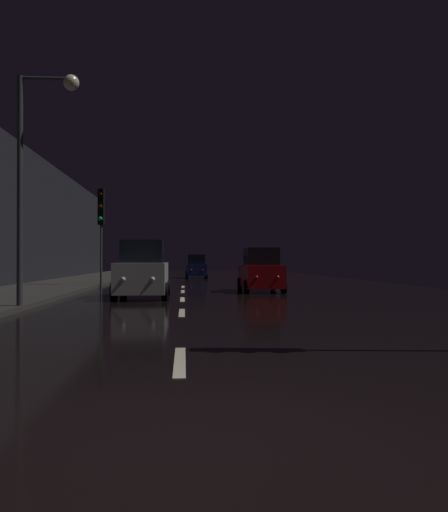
{
  "coord_description": "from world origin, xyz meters",
  "views": [
    {
      "loc": [
        0.06,
        -4.41,
        1.41
      ],
      "look_at": [
        1.96,
        20.79,
        1.62
      ],
      "focal_mm": 37.18,
      "sensor_mm": 36.0,
      "label": 1
    }
  ],
  "objects_px": {
    "traffic_light_far_left": "(101,215)",
    "car_distant_taillights": "(196,267)",
    "streetlamp_overhead": "(38,152)",
    "car_approaching_headlights": "(143,272)",
    "car_parked_right_far": "(261,272)"
  },
  "relations": [
    {
      "from": "car_distant_taillights",
      "to": "car_approaching_headlights",
      "type": "bearing_deg",
      "value": 173.44
    },
    {
      "from": "car_approaching_headlights",
      "to": "car_distant_taillights",
      "type": "bearing_deg",
      "value": 173.44
    },
    {
      "from": "traffic_light_far_left",
      "to": "car_parked_right_far",
      "type": "xyz_separation_m",
      "value": [
        7.82,
        -4.6,
        -2.89
      ]
    },
    {
      "from": "streetlamp_overhead",
      "to": "car_distant_taillights",
      "type": "relative_size",
      "value": 1.79
    },
    {
      "from": "car_approaching_headlights",
      "to": "car_distant_taillights",
      "type": "distance_m",
      "value": 22.11
    },
    {
      "from": "car_approaching_headlights",
      "to": "car_distant_taillights",
      "type": "xyz_separation_m",
      "value": [
        2.52,
        21.96,
        -0.13
      ]
    },
    {
      "from": "traffic_light_far_left",
      "to": "streetlamp_overhead",
      "type": "height_order",
      "value": "streetlamp_overhead"
    },
    {
      "from": "traffic_light_far_left",
      "to": "car_approaching_headlights",
      "type": "xyz_separation_m",
      "value": [
        2.81,
        -8.14,
        -2.8
      ]
    },
    {
      "from": "traffic_light_far_left",
      "to": "car_distant_taillights",
      "type": "relative_size",
      "value": 1.4
    },
    {
      "from": "car_approaching_headlights",
      "to": "car_distant_taillights",
      "type": "height_order",
      "value": "car_approaching_headlights"
    },
    {
      "from": "traffic_light_far_left",
      "to": "car_parked_right_far",
      "type": "relative_size",
      "value": 1.33
    },
    {
      "from": "streetlamp_overhead",
      "to": "traffic_light_far_left",
      "type": "bearing_deg",
      "value": 91.24
    },
    {
      "from": "streetlamp_overhead",
      "to": "car_approaching_headlights",
      "type": "bearing_deg",
      "value": 63.41
    },
    {
      "from": "streetlamp_overhead",
      "to": "car_parked_right_far",
      "type": "relative_size",
      "value": 1.7
    },
    {
      "from": "streetlamp_overhead",
      "to": "car_parked_right_far",
      "type": "distance_m",
      "value": 11.97
    }
  ]
}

